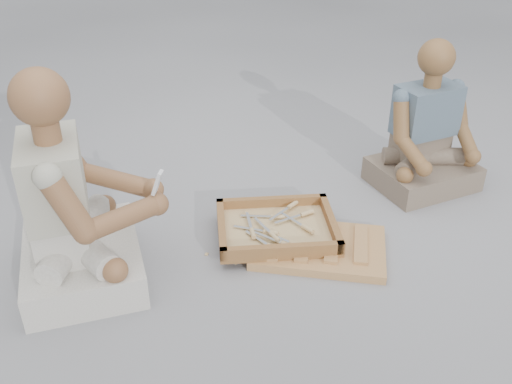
{
  "coord_description": "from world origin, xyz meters",
  "views": [
    {
      "loc": [
        0.02,
        -2.08,
        1.61
      ],
      "look_at": [
        -0.08,
        0.13,
        0.3
      ],
      "focal_mm": 40.0,
      "sensor_mm": 36.0,
      "label": 1
    }
  ],
  "objects_px": {
    "carved_panel": "(319,247)",
    "craftsman": "(73,214)",
    "tool_tray": "(277,228)",
    "companion": "(426,140)"
  },
  "relations": [
    {
      "from": "carved_panel",
      "to": "companion",
      "type": "distance_m",
      "value": 0.94
    },
    {
      "from": "tool_tray",
      "to": "craftsman",
      "type": "relative_size",
      "value": 0.65
    },
    {
      "from": "craftsman",
      "to": "companion",
      "type": "distance_m",
      "value": 1.88
    },
    {
      "from": "tool_tray",
      "to": "companion",
      "type": "bearing_deg",
      "value": 36.44
    },
    {
      "from": "carved_panel",
      "to": "craftsman",
      "type": "height_order",
      "value": "craftsman"
    },
    {
      "from": "tool_tray",
      "to": "craftsman",
      "type": "bearing_deg",
      "value": -159.52
    },
    {
      "from": "carved_panel",
      "to": "tool_tray",
      "type": "relative_size",
      "value": 0.99
    },
    {
      "from": "companion",
      "to": "carved_panel",
      "type": "bearing_deg",
      "value": 20.69
    },
    {
      "from": "carved_panel",
      "to": "companion",
      "type": "relative_size",
      "value": 0.75
    },
    {
      "from": "tool_tray",
      "to": "companion",
      "type": "relative_size",
      "value": 0.76
    }
  ]
}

